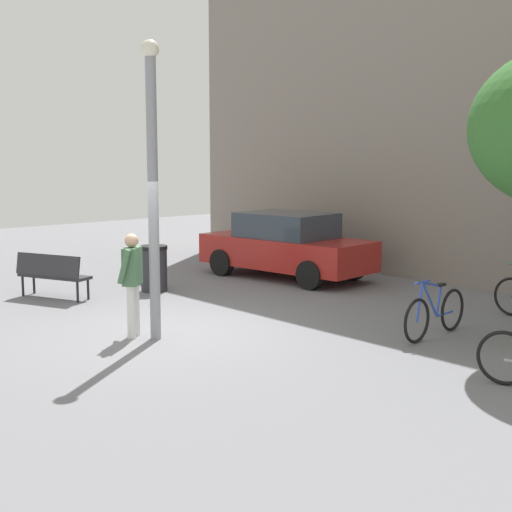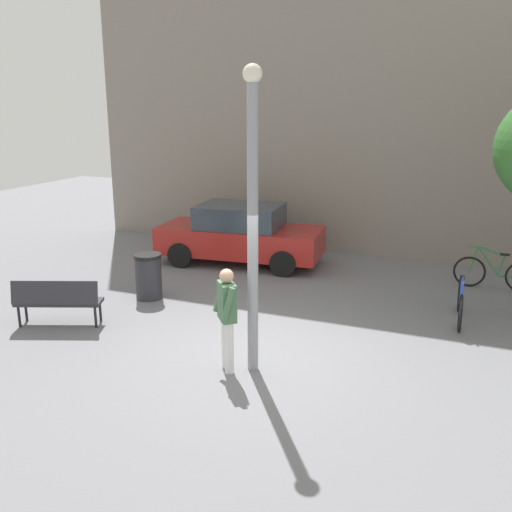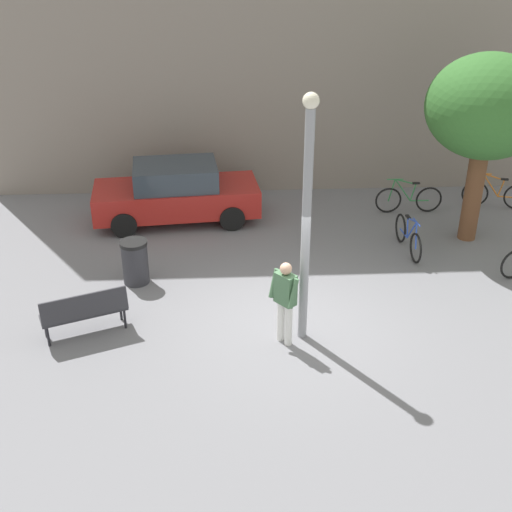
{
  "view_description": "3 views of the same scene",
  "coord_description": "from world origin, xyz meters",
  "px_view_note": "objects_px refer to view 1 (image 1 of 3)",
  "views": [
    {
      "loc": [
        9.51,
        -6.6,
        2.92
      ],
      "look_at": [
        0.42,
        1.58,
        1.17
      ],
      "focal_mm": 50.07,
      "sensor_mm": 36.0,
      "label": 1
    },
    {
      "loc": [
        3.41,
        -7.97,
        4.12
      ],
      "look_at": [
        -0.44,
        1.33,
        1.36
      ],
      "focal_mm": 39.78,
      "sensor_mm": 36.0,
      "label": 2
    },
    {
      "loc": [
        -1.17,
        -10.61,
        7.03
      ],
      "look_at": [
        -0.59,
        0.85,
        1.09
      ],
      "focal_mm": 45.6,
      "sensor_mm": 36.0,
      "label": 3
    }
  ],
  "objects_px": {
    "lamppost": "(153,179)",
    "bicycle_blue": "(435,313)",
    "parked_car_red": "(286,245)",
    "person_by_lamppost": "(132,278)",
    "park_bench": "(52,272)",
    "trash_bin": "(154,268)"
  },
  "relations": [
    {
      "from": "lamppost",
      "to": "person_by_lamppost",
      "type": "height_order",
      "value": "lamppost"
    },
    {
      "from": "person_by_lamppost",
      "to": "park_bench",
      "type": "relative_size",
      "value": 1.01
    },
    {
      "from": "parked_car_red",
      "to": "trash_bin",
      "type": "bearing_deg",
      "value": -102.26
    },
    {
      "from": "person_by_lamppost",
      "to": "bicycle_blue",
      "type": "distance_m",
      "value": 4.88
    },
    {
      "from": "person_by_lamppost",
      "to": "bicycle_blue",
      "type": "height_order",
      "value": "person_by_lamppost"
    },
    {
      "from": "park_bench",
      "to": "bicycle_blue",
      "type": "distance_m",
      "value": 7.66
    },
    {
      "from": "bicycle_blue",
      "to": "parked_car_red",
      "type": "distance_m",
      "value": 5.96
    },
    {
      "from": "person_by_lamppost",
      "to": "trash_bin",
      "type": "xyz_separation_m",
      "value": [
        -3.01,
        2.43,
        -0.47
      ]
    },
    {
      "from": "lamppost",
      "to": "person_by_lamppost",
      "type": "xyz_separation_m",
      "value": [
        -0.36,
        -0.19,
        -1.57
      ]
    },
    {
      "from": "lamppost",
      "to": "bicycle_blue",
      "type": "xyz_separation_m",
      "value": [
        2.9,
        3.4,
        -2.15
      ]
    },
    {
      "from": "bicycle_blue",
      "to": "person_by_lamppost",
      "type": "bearing_deg",
      "value": -132.21
    },
    {
      "from": "park_bench",
      "to": "bicycle_blue",
      "type": "height_order",
      "value": "bicycle_blue"
    },
    {
      "from": "bicycle_blue",
      "to": "trash_bin",
      "type": "distance_m",
      "value": 6.38
    },
    {
      "from": "lamppost",
      "to": "parked_car_red",
      "type": "height_order",
      "value": "lamppost"
    },
    {
      "from": "lamppost",
      "to": "park_bench",
      "type": "relative_size",
      "value": 2.78
    },
    {
      "from": "trash_bin",
      "to": "person_by_lamppost",
      "type": "bearing_deg",
      "value": -38.88
    },
    {
      "from": "parked_car_red",
      "to": "trash_bin",
      "type": "relative_size",
      "value": 4.43
    },
    {
      "from": "lamppost",
      "to": "person_by_lamppost",
      "type": "distance_m",
      "value": 1.62
    },
    {
      "from": "bicycle_blue",
      "to": "park_bench",
      "type": "bearing_deg",
      "value": -155.65
    },
    {
      "from": "lamppost",
      "to": "parked_car_red",
      "type": "relative_size",
      "value": 1.06
    },
    {
      "from": "parked_car_red",
      "to": "bicycle_blue",
      "type": "bearing_deg",
      "value": -20.7
    },
    {
      "from": "park_bench",
      "to": "trash_bin",
      "type": "height_order",
      "value": "trash_bin"
    }
  ]
}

